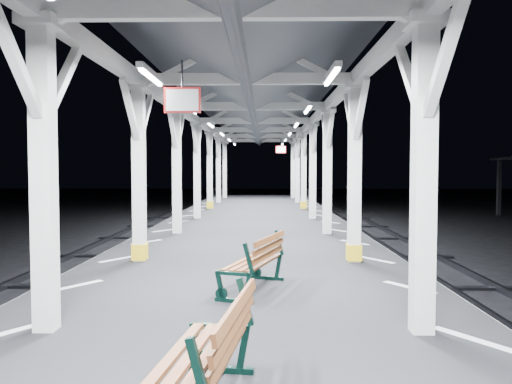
{
  "coord_description": "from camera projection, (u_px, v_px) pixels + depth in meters",
  "views": [
    {
      "loc": [
        0.34,
        -7.23,
        2.74
      ],
      "look_at": [
        0.14,
        4.12,
        2.2
      ],
      "focal_mm": 35.0,
      "sensor_mm": 36.0,
      "label": 1
    }
  ],
  "objects": [
    {
      "name": "ground",
      "position": [
        242.0,
        354.0,
        7.36
      ],
      "size": [
        120.0,
        120.0,
        0.0
      ],
      "primitive_type": "plane",
      "color": "black",
      "rests_on": "ground"
    },
    {
      "name": "platform",
      "position": [
        242.0,
        320.0,
        7.34
      ],
      "size": [
        6.0,
        50.0,
        1.0
      ],
      "primitive_type": "cube",
      "color": "black",
      "rests_on": "ground"
    },
    {
      "name": "hazard_stripes_left",
      "position": [
        76.0,
        286.0,
        7.35
      ],
      "size": [
        1.0,
        48.0,
        0.01
      ],
      "primitive_type": "cube",
      "color": "silver",
      "rests_on": "platform"
    },
    {
      "name": "hazard_stripes_right",
      "position": [
        409.0,
        287.0,
        7.27
      ],
      "size": [
        1.0,
        48.0,
        0.01
      ],
      "primitive_type": "cube",
      "color": "silver",
      "rests_on": "platform"
    },
    {
      "name": "canopy",
      "position": [
        241.0,
        41.0,
        7.12
      ],
      "size": [
        5.4,
        49.0,
        4.65
      ],
      "color": "silver",
      "rests_on": "platform"
    },
    {
      "name": "bench_near",
      "position": [
        211.0,
        354.0,
        3.47
      ],
      "size": [
        0.77,
        1.6,
        0.83
      ],
      "rotation": [
        0.0,
        0.0,
        -0.13
      ],
      "color": "black",
      "rests_on": "platform"
    },
    {
      "name": "bench_mid",
      "position": [
        258.0,
        261.0,
        7.07
      ],
      "size": [
        0.96,
        1.56,
        0.8
      ],
      "rotation": [
        0.0,
        0.0,
        -0.31
      ],
      "color": "black",
      "rests_on": "platform"
    }
  ]
}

